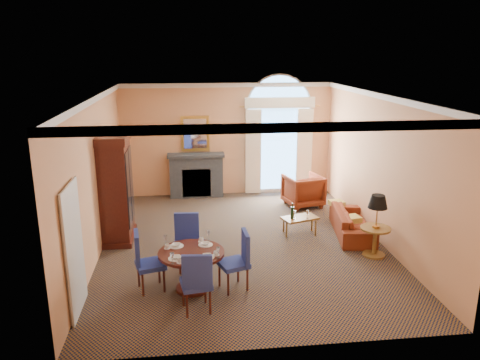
{
  "coord_description": "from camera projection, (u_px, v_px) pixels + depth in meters",
  "views": [
    {
      "loc": [
        -1.16,
        -9.4,
        4.08
      ],
      "look_at": [
        0.0,
        0.5,
        1.3
      ],
      "focal_mm": 35.0,
      "sensor_mm": 36.0,
      "label": 1
    }
  ],
  "objects": [
    {
      "name": "dining_table",
      "position": [
        192.0,
        261.0,
        8.1
      ],
      "size": [
        1.15,
        1.15,
        0.92
      ],
      "color": "#35120C",
      "rests_on": "ground"
    },
    {
      "name": "coffee_table",
      "position": [
        299.0,
        218.0,
        10.64
      ],
      "size": [
        0.89,
        0.66,
        0.76
      ],
      "rotation": [
        0.0,
        0.0,
        0.31
      ],
      "color": "brown",
      "rests_on": "ground"
    },
    {
      "name": "dining_chair_east",
      "position": [
        239.0,
        257.0,
        8.14
      ],
      "size": [
        0.6,
        0.6,
        1.06
      ],
      "rotation": [
        0.0,
        0.0,
        1.91
      ],
      "color": "navy",
      "rests_on": "ground"
    },
    {
      "name": "room_envelope",
      "position": [
        238.0,
        125.0,
        10.18
      ],
      "size": [
        6.04,
        7.52,
        3.45
      ],
      "color": "tan",
      "rests_on": "ground"
    },
    {
      "name": "sofa",
      "position": [
        352.0,
        223.0,
        10.66
      ],
      "size": [
        1.04,
        2.01,
        0.56
      ],
      "primitive_type": "imported",
      "rotation": [
        0.0,
        0.0,
        1.42
      ],
      "color": "maroon",
      "rests_on": "ground"
    },
    {
      "name": "armoire",
      "position": [
        116.0,
        190.0,
        10.17
      ],
      "size": [
        0.68,
        1.21,
        2.37
      ],
      "color": "#35120C",
      "rests_on": "ground"
    },
    {
      "name": "dining_chair_north",
      "position": [
        187.0,
        237.0,
        8.98
      ],
      "size": [
        0.53,
        0.53,
        1.06
      ],
      "rotation": [
        0.0,
        0.0,
        3.27
      ],
      "color": "navy",
      "rests_on": "ground"
    },
    {
      "name": "dining_chair_south",
      "position": [
        197.0,
        279.0,
        7.34
      ],
      "size": [
        0.54,
        0.54,
        1.06
      ],
      "rotation": [
        0.0,
        0.0,
        0.16
      ],
      "color": "navy",
      "rests_on": "ground"
    },
    {
      "name": "armchair",
      "position": [
        303.0,
        190.0,
        12.59
      ],
      "size": [
        1.11,
        1.13,
        0.86
      ],
      "primitive_type": "imported",
      "rotation": [
        0.0,
        0.0,
        3.37
      ],
      "color": "maroon",
      "rests_on": "ground"
    },
    {
      "name": "ground",
      "position": [
        243.0,
        243.0,
        10.22
      ],
      "size": [
        7.5,
        7.5,
        0.0
      ],
      "primitive_type": "plane",
      "color": "#101933",
      "rests_on": "ground"
    },
    {
      "name": "side_table",
      "position": [
        377.0,
        218.0,
        9.4
      ],
      "size": [
        0.61,
        0.61,
        1.28
      ],
      "color": "brown",
      "rests_on": "ground"
    },
    {
      "name": "dining_chair_west",
      "position": [
        144.0,
        258.0,
        8.1
      ],
      "size": [
        0.58,
        0.58,
        1.06
      ],
      "rotation": [
        0.0,
        0.0,
        -1.29
      ],
      "color": "navy",
      "rests_on": "ground"
    }
  ]
}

